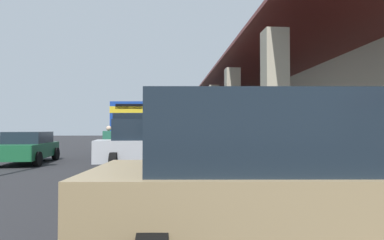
{
  "coord_description": "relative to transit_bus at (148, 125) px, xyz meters",
  "views": [
    {
      "loc": [
        23.21,
        1.05,
        1.6
      ],
      "look_at": [
        3.95,
        2.55,
        2.12
      ],
      "focal_mm": 31.2,
      "sensor_mm": 36.0,
      "label": 1
    }
  ],
  "objects": [
    {
      "name": "ground",
      "position": [
        0.47,
        8.21,
        -1.85
      ],
      "size": [
        120.0,
        120.0,
        0.0
      ],
      "primitive_type": "plane",
      "color": "#262628"
    },
    {
      "name": "pedestrian",
      "position": [
        8.22,
        -1.35,
        -0.86
      ],
      "size": [
        0.5,
        0.62,
        1.75
      ],
      "color": "#726651",
      "rests_on": "ground"
    },
    {
      "name": "potted_palm",
      "position": [
        -4.72,
        4.16,
        -1.3
      ],
      "size": [
        1.84,
        1.63,
        2.4
      ],
      "color": "gray",
      "rests_on": "ground"
    },
    {
      "name": "parked_suv_tan",
      "position": [
        20.08,
        2.81,
        -0.84
      ],
      "size": [
        2.94,
        4.93,
        1.97
      ],
      "color": "#9E845B",
      "rests_on": "ground"
    },
    {
      "name": "parked_suv_silver",
      "position": [
        10.32,
        0.87,
        -0.84
      ],
      "size": [
        3.0,
        4.96,
        1.97
      ],
      "color": "#B2B5BA",
      "rests_on": "ground"
    },
    {
      "name": "transit_bus",
      "position": [
        0.0,
        0.0,
        0.0
      ],
      "size": [
        11.39,
        3.57,
        3.34
      ],
      "color": "#193D9E",
      "rests_on": "ground"
    },
    {
      "name": "parked_sedan_green",
      "position": [
        7.48,
        -5.21,
        -1.1
      ],
      "size": [
        4.51,
        2.22,
        1.47
      ],
      "color": "#195933",
      "rests_on": "ground"
    },
    {
      "name": "curb_strip",
      "position": [
        3.09,
        3.04,
        -1.79
      ],
      "size": [
        36.85,
        0.5,
        0.12
      ],
      "primitive_type": "cube",
      "color": "#9E998E",
      "rests_on": "ground"
    },
    {
      "name": "plaza_building",
      "position": [
        3.09,
        12.67,
        2.07
      ],
      "size": [
        31.01,
        15.26,
        7.85
      ],
      "color": "#B2A88E",
      "rests_on": "ground"
    }
  ]
}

